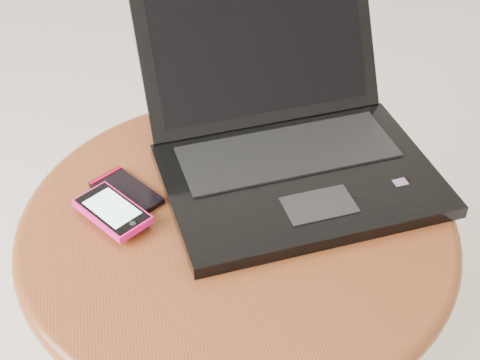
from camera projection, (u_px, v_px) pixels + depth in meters
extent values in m
cylinder|color=brown|center=(238.00, 328.00, 1.10)|extent=(0.10, 0.10, 0.42)
cylinder|color=#633113|center=(237.00, 225.00, 0.95)|extent=(0.58, 0.58, 0.03)
torus|color=#633113|center=(237.00, 225.00, 0.95)|extent=(0.60, 0.60, 0.03)
cube|color=black|center=(300.00, 180.00, 0.99)|extent=(0.41, 0.31, 0.02)
cube|color=black|center=(288.00, 152.00, 1.02)|extent=(0.33, 0.15, 0.00)
cube|color=black|center=(319.00, 205.00, 0.93)|extent=(0.10, 0.07, 0.00)
cube|color=red|center=(400.00, 182.00, 0.97)|extent=(0.02, 0.02, 0.00)
cube|color=black|center=(260.00, 48.00, 1.06)|extent=(0.38, 0.16, 0.21)
cube|color=black|center=(261.00, 48.00, 1.05)|extent=(0.34, 0.13, 0.17)
cube|color=black|center=(126.00, 193.00, 0.98)|extent=(0.10, 0.12, 0.01)
cube|color=#B60027|center=(106.00, 175.00, 1.00)|extent=(0.05, 0.03, 0.00)
cube|color=#FD1381|center=(112.00, 211.00, 0.93)|extent=(0.11, 0.12, 0.01)
cube|color=black|center=(112.00, 208.00, 0.93)|extent=(0.10, 0.11, 0.00)
cube|color=silver|center=(112.00, 208.00, 0.93)|extent=(0.08, 0.09, 0.00)
cylinder|color=black|center=(133.00, 223.00, 0.90)|extent=(0.01, 0.01, 0.00)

